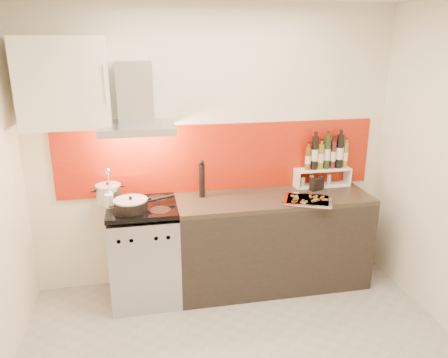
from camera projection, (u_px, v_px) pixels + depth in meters
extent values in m
cube|color=silver|center=(215.00, 149.00, 4.08)|extent=(3.40, 0.02, 2.60)
cube|color=#9A1D08|center=(220.00, 158.00, 4.10)|extent=(3.00, 0.02, 0.64)
cube|color=#B7B7BA|center=(145.00, 255.00, 3.94)|extent=(0.60, 0.60, 0.84)
cube|color=black|center=(146.00, 281.00, 3.70)|extent=(0.50, 0.02, 0.40)
cube|color=#B7B7BA|center=(144.00, 239.00, 3.58)|extent=(0.56, 0.02, 0.12)
cube|color=#FF190C|center=(144.00, 239.00, 3.57)|extent=(0.10, 0.01, 0.04)
cube|color=black|center=(142.00, 207.00, 3.79)|extent=(0.60, 0.60, 0.04)
cube|color=black|center=(272.00, 243.00, 4.16)|extent=(1.80, 0.60, 0.86)
cube|color=#2F281C|center=(274.00, 199.00, 4.02)|extent=(1.80, 0.60, 0.04)
cube|color=#B7B7BA|center=(137.00, 128.00, 3.63)|extent=(0.62, 0.50, 0.06)
cube|color=#B7B7BA|center=(135.00, 92.00, 3.68)|extent=(0.30, 0.18, 0.50)
sphere|color=#FFD18C|center=(119.00, 133.00, 3.61)|extent=(0.07, 0.07, 0.07)
sphere|color=#FFD18C|center=(155.00, 132.00, 3.67)|extent=(0.07, 0.07, 0.07)
cube|color=white|center=(64.00, 83.00, 3.48)|extent=(0.70, 0.35, 0.72)
cylinder|color=#B7B7BA|center=(109.00, 194.00, 3.83)|extent=(0.22, 0.22, 0.15)
cylinder|color=#99999E|center=(108.00, 185.00, 3.81)|extent=(0.22, 0.22, 0.01)
sphere|color=black|center=(108.00, 183.00, 3.80)|extent=(0.03, 0.03, 0.03)
cylinder|color=black|center=(131.00, 206.00, 3.65)|extent=(0.28, 0.28, 0.09)
cylinder|color=#99999E|center=(131.00, 200.00, 3.64)|extent=(0.28, 0.28, 0.01)
sphere|color=black|center=(130.00, 198.00, 3.63)|extent=(0.03, 0.03, 0.03)
cylinder|color=black|center=(160.00, 198.00, 3.79)|extent=(0.26, 0.13, 0.03)
cylinder|color=silver|center=(109.00, 201.00, 3.72)|extent=(0.08, 0.08, 0.13)
cylinder|color=silver|center=(109.00, 182.00, 3.67)|extent=(0.01, 0.06, 0.24)
sphere|color=silver|center=(107.00, 171.00, 3.59)|extent=(0.05, 0.05, 0.05)
cylinder|color=black|center=(202.00, 181.00, 3.97)|extent=(0.05, 0.05, 0.31)
sphere|color=black|center=(202.00, 162.00, 3.91)|extent=(0.04, 0.04, 0.04)
cube|color=white|center=(322.00, 185.00, 4.31)|extent=(0.55, 0.15, 0.01)
cube|color=white|center=(297.00, 179.00, 4.23)|extent=(0.01, 0.15, 0.16)
cube|color=white|center=(347.00, 176.00, 4.33)|extent=(0.02, 0.15, 0.16)
cube|color=white|center=(323.00, 169.00, 4.26)|extent=(0.55, 0.15, 0.02)
cylinder|color=brown|center=(308.00, 159.00, 4.19)|extent=(0.05, 0.05, 0.22)
cylinder|color=black|center=(315.00, 153.00, 4.19)|extent=(0.07, 0.07, 0.32)
cylinder|color=olive|center=(321.00, 157.00, 4.21)|extent=(0.06, 0.06, 0.24)
cylinder|color=#173513|center=(327.00, 153.00, 4.21)|extent=(0.06, 0.06, 0.32)
cylinder|color=#4C1419|center=(333.00, 155.00, 4.23)|extent=(0.05, 0.05, 0.27)
cylinder|color=black|center=(340.00, 152.00, 4.23)|extent=(0.07, 0.07, 0.33)
cylinder|color=olive|center=(345.00, 155.00, 4.26)|extent=(0.05, 0.05, 0.25)
cylinder|color=beige|center=(303.00, 182.00, 4.26)|extent=(0.04, 0.04, 0.07)
cylinder|color=#9E3B1A|center=(312.00, 181.00, 4.27)|extent=(0.04, 0.04, 0.09)
cylinder|color=#494124|center=(320.00, 181.00, 4.29)|extent=(0.04, 0.04, 0.07)
cylinder|color=beige|center=(329.00, 180.00, 4.30)|extent=(0.04, 0.04, 0.08)
cube|color=black|center=(317.00, 184.00, 4.17)|extent=(0.15, 0.11, 0.12)
cube|color=silver|center=(308.00, 201.00, 3.89)|extent=(0.49, 0.44, 0.01)
cube|color=silver|center=(308.00, 200.00, 3.88)|extent=(0.52, 0.47, 0.01)
cube|color=red|center=(308.00, 200.00, 3.88)|extent=(0.44, 0.39, 0.01)
cube|color=brown|center=(314.00, 201.00, 3.83)|extent=(0.06, 0.03, 0.01)
cube|color=brown|center=(296.00, 199.00, 3.87)|extent=(0.06, 0.03, 0.01)
cube|color=brown|center=(303.00, 202.00, 3.81)|extent=(0.05, 0.04, 0.01)
cube|color=brown|center=(305.00, 201.00, 3.82)|extent=(0.04, 0.05, 0.01)
cube|color=brown|center=(303.00, 203.00, 3.78)|extent=(0.04, 0.05, 0.01)
cube|color=brown|center=(295.00, 201.00, 3.81)|extent=(0.06, 0.03, 0.01)
cube|color=brown|center=(310.00, 197.00, 3.93)|extent=(0.03, 0.06, 0.01)
cube|color=brown|center=(293.00, 196.00, 3.94)|extent=(0.04, 0.05, 0.01)
cube|color=brown|center=(325.00, 200.00, 3.85)|extent=(0.06, 0.03, 0.01)
cube|color=brown|center=(315.00, 197.00, 3.92)|extent=(0.06, 0.04, 0.01)
cube|color=brown|center=(317.00, 199.00, 3.87)|extent=(0.03, 0.06, 0.01)
cube|color=brown|center=(322.00, 197.00, 3.91)|extent=(0.05, 0.04, 0.01)
cube|color=brown|center=(316.00, 200.00, 3.85)|extent=(0.05, 0.02, 0.01)
cube|color=brown|center=(304.00, 202.00, 3.80)|extent=(0.03, 0.06, 0.01)
cube|color=brown|center=(295.00, 201.00, 3.81)|extent=(0.06, 0.02, 0.01)
cube|color=brown|center=(297.00, 197.00, 3.93)|extent=(0.03, 0.06, 0.01)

